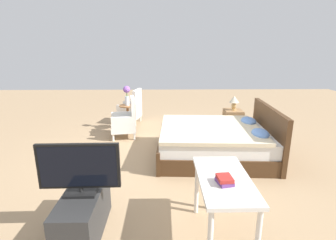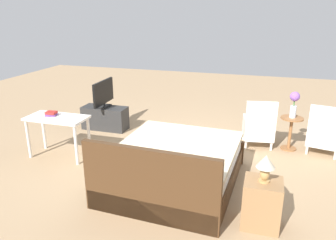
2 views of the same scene
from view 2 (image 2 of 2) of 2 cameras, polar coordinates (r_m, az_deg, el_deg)
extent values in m
plane|color=#A38460|center=(5.85, 2.68, -6.32)|extent=(16.00, 16.00, 0.00)
cube|color=#472D19|center=(4.95, 1.25, -9.48)|extent=(1.81, 2.13, 0.28)
cube|color=white|center=(4.83, 1.28, -6.76)|extent=(1.74, 2.04, 0.24)
cube|color=beige|center=(4.84, 1.60, -4.76)|extent=(1.78, 1.88, 0.06)
cube|color=#472D19|center=(3.98, -3.34, -11.45)|extent=(1.74, 0.17, 0.96)
cube|color=#472D19|center=(5.78, 4.42, -4.54)|extent=(1.74, 0.15, 0.40)
ellipsoid|color=#668ED1|center=(4.03, 3.24, -9.24)|extent=(0.45, 0.30, 0.14)
ellipsoid|color=#668ED1|center=(4.29, -6.73, -7.55)|extent=(0.45, 0.30, 0.14)
cylinder|color=white|center=(6.84, 23.51, -3.42)|extent=(0.04, 0.04, 0.16)
cylinder|color=white|center=(6.39, 27.10, -5.47)|extent=(0.04, 0.04, 0.16)
cylinder|color=white|center=(6.41, 23.02, -4.81)|extent=(0.04, 0.04, 0.16)
cube|color=white|center=(6.56, 25.41, -3.29)|extent=(0.64, 0.64, 0.12)
cube|color=#A3B7CC|center=(6.52, 25.55, -2.39)|extent=(0.59, 0.59, 0.10)
cube|color=white|center=(6.22, 25.71, -0.75)|extent=(0.54, 0.19, 0.64)
cube|color=white|center=(6.51, 23.60, -1.40)|extent=(0.18, 0.52, 0.26)
cylinder|color=white|center=(6.77, 16.90, -2.85)|extent=(0.04, 0.04, 0.16)
cylinder|color=white|center=(6.70, 13.02, -2.72)|extent=(0.04, 0.04, 0.16)
cylinder|color=white|center=(6.35, 17.53, -4.37)|extent=(0.04, 0.04, 0.16)
cylinder|color=white|center=(6.28, 13.39, -4.25)|extent=(0.04, 0.04, 0.16)
cube|color=white|center=(6.47, 15.32, -2.38)|extent=(0.62, 0.62, 0.12)
cube|color=#A3B7CC|center=(6.43, 15.40, -1.46)|extent=(0.57, 0.57, 0.10)
cube|color=white|center=(6.13, 15.89, 0.17)|extent=(0.55, 0.17, 0.64)
cube|color=white|center=(6.44, 17.53, -0.87)|extent=(0.15, 0.52, 0.26)
cube|color=white|center=(6.37, 13.38, -0.71)|extent=(0.15, 0.52, 0.26)
cylinder|color=#936038|center=(6.53, 20.21, -4.64)|extent=(0.28, 0.28, 0.03)
cylinder|color=#936038|center=(6.43, 20.50, -2.21)|extent=(0.06, 0.06, 0.57)
cylinder|color=#936038|center=(6.33, 20.80, 0.30)|extent=(0.40, 0.40, 0.02)
cylinder|color=silver|center=(6.30, 20.93, 1.36)|extent=(0.11, 0.11, 0.22)
cylinder|color=#477538|center=(6.26, 21.10, 2.75)|extent=(0.02, 0.02, 0.10)
sphere|color=#8956B7|center=(6.23, 21.23, 3.83)|extent=(0.17, 0.17, 0.17)
cube|color=#997047|center=(4.15, 15.97, -13.80)|extent=(0.44, 0.40, 0.59)
cube|color=brown|center=(4.27, 16.20, -11.00)|extent=(0.37, 0.01, 0.09)
cylinder|color=tan|center=(4.00, 16.37, -10.08)|extent=(0.13, 0.13, 0.02)
ellipsoid|color=tan|center=(3.96, 16.49, -8.94)|extent=(0.11, 0.11, 0.16)
cone|color=beige|center=(3.89, 16.70, -6.91)|extent=(0.22, 0.22, 0.15)
cube|color=#2D2D2D|center=(7.20, -10.90, 0.36)|extent=(0.96, 0.40, 0.49)
cube|color=black|center=(7.13, -11.03, 2.35)|extent=(0.21, 0.32, 0.03)
cylinder|color=black|center=(7.12, -11.04, 2.66)|extent=(0.04, 0.04, 0.05)
cube|color=black|center=(7.05, -11.18, 4.78)|extent=(0.06, 0.85, 0.49)
cube|color=black|center=(7.06, -11.36, 4.79)|extent=(0.02, 0.79, 0.44)
cylinder|color=silver|center=(5.95, -13.60, -2.79)|extent=(0.05, 0.05, 0.69)
cylinder|color=silver|center=(6.46, -20.83, -1.79)|extent=(0.05, 0.05, 0.69)
cylinder|color=silver|center=(5.62, -15.72, -4.27)|extent=(0.05, 0.05, 0.69)
cylinder|color=silver|center=(6.16, -23.15, -3.08)|extent=(0.05, 0.05, 0.69)
cube|color=silver|center=(5.92, -18.82, 0.35)|extent=(1.04, 0.52, 0.04)
cube|color=#66387A|center=(5.99, -19.63, 0.88)|extent=(0.20, 0.17, 0.04)
cube|color=#AD2823|center=(5.98, -19.67, 1.22)|extent=(0.18, 0.15, 0.04)
camera|label=1|loc=(7.73, -32.09, 12.59)|focal=28.00mm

